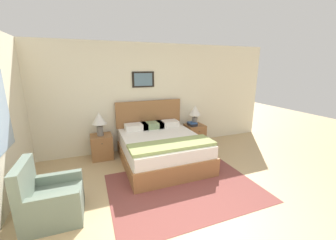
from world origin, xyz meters
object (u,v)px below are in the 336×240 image
bed (161,148)px  nightstand_by_door (195,134)px  table_lamp_near_window (99,120)px  armchair (50,200)px  table_lamp_by_door (195,112)px  nightstand_near_window (102,147)px

bed → nightstand_by_door: size_ratio=3.52×
bed → table_lamp_near_window: 1.50m
bed → armchair: (-2.00, -1.11, -0.05)m
table_lamp_by_door → table_lamp_near_window: bearing=180.0°
armchair → nightstand_near_window: bearing=157.4°
armchair → table_lamp_by_door: 3.71m
nightstand_by_door → table_lamp_by_door: bearing=-147.5°
nightstand_by_door → table_lamp_near_window: table_lamp_near_window is taller
nightstand_by_door → table_lamp_near_window: 2.49m
bed → table_lamp_near_window: bed is taller
armchair → bed: bearing=120.2°
nightstand_near_window → table_lamp_near_window: 0.63m
armchair → nightstand_near_window: (0.80, 1.81, -0.01)m
nightstand_near_window → table_lamp_near_window: bearing=-121.4°
nightstand_near_window → table_lamp_by_door: (2.38, -0.01, 0.63)m
table_lamp_near_window → armchair: bearing=-113.9°
table_lamp_near_window → table_lamp_by_door: bearing=0.0°
armchair → nightstand_near_window: armchair is taller
nightstand_by_door → table_lamp_near_window: bearing=-179.7°
bed → nightstand_by_door: 1.39m
nightstand_near_window → nightstand_by_door: bearing=0.0°
nightstand_near_window → nightstand_by_door: size_ratio=1.00×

